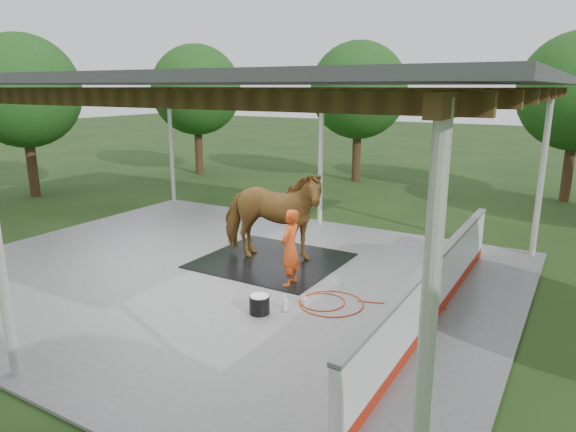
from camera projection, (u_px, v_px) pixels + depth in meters
The scene contains 12 objects.
ground at pixel (221, 274), 11.17m from camera, with size 100.00×100.00×0.00m, color #1E3814.
concrete_slab at pixel (221, 273), 11.16m from camera, with size 12.00×10.00×0.05m, color slate.
pavilion_structure at pixel (215, 86), 10.19m from camera, with size 12.60×10.60×4.05m.
dasher_board at pixel (435, 290), 8.75m from camera, with size 0.16×8.00×1.15m.
tree_belt at pixel (253, 95), 10.84m from camera, with size 28.00×28.00×5.80m.
rubber_mat at pixel (272, 260), 11.84m from camera, with size 3.08×2.89×0.02m, color black.
horse at pixel (271, 216), 11.58m from camera, with size 1.14×2.51×2.12m, color brown.
handler at pixel (290, 248), 10.24m from camera, with size 0.57×0.38×1.57m, color #B93E13.
wash_bucket at pixel (259, 304), 9.08m from camera, with size 0.36×0.36×0.34m.
soap_bottle_a at pixel (285, 303), 9.18m from camera, with size 0.12×0.12×0.31m, color silver.
soap_bottle_b at pixel (304, 300), 9.43m from camera, with size 0.09×0.10×0.21m, color #338CD8.
hose_coil at pixel (330, 303), 9.53m from camera, with size 2.51×1.45×0.02m.
Camera 1 is at (6.60, -8.31, 3.97)m, focal length 32.00 mm.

